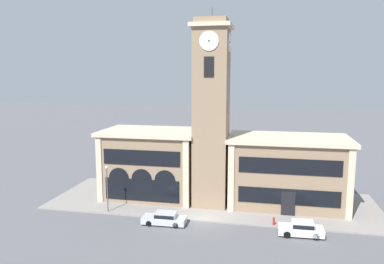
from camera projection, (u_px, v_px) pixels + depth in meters
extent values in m
plane|color=#56565B|center=(203.00, 222.00, 39.72)|extent=(300.00, 300.00, 0.00)
cube|color=gray|center=(212.00, 201.00, 45.99)|extent=(39.15, 12.98, 0.15)
cube|color=#897056|center=(211.00, 120.00, 43.40)|extent=(3.89, 3.89, 20.65)
cube|color=beige|center=(212.00, 26.00, 41.82)|extent=(4.59, 4.59, 0.45)
cube|color=#897056|center=(212.00, 21.00, 41.74)|extent=(3.58, 3.58, 0.60)
cylinder|color=#4C4C51|center=(212.00, 13.00, 41.60)|extent=(0.10, 0.10, 1.20)
cylinder|color=silver|center=(209.00, 41.00, 40.15)|extent=(2.10, 0.10, 2.10)
cylinder|color=black|center=(209.00, 41.00, 40.08)|extent=(0.17, 0.04, 0.17)
cylinder|color=silver|center=(229.00, 42.00, 41.69)|extent=(0.10, 2.10, 2.10)
cylinder|color=black|center=(230.00, 42.00, 41.67)|extent=(0.04, 0.17, 0.17)
cube|color=black|center=(209.00, 67.00, 40.58)|extent=(1.09, 0.10, 2.20)
cube|color=#897056|center=(151.00, 165.00, 47.68)|extent=(11.41, 7.51, 8.17)
cube|color=beige|center=(151.00, 132.00, 47.03)|extent=(12.11, 8.21, 0.45)
cube|color=beige|center=(99.00, 170.00, 45.04)|extent=(0.70, 0.16, 8.17)
cube|color=beige|center=(186.00, 175.00, 42.92)|extent=(0.70, 0.16, 8.17)
cube|color=black|center=(141.00, 158.00, 43.73)|extent=(9.36, 0.10, 1.80)
cube|color=black|center=(142.00, 190.00, 44.32)|extent=(9.13, 0.10, 2.61)
cylinder|color=black|center=(119.00, 178.00, 44.68)|extent=(2.51, 0.06, 2.51)
cylinder|color=black|center=(142.00, 179.00, 44.11)|extent=(2.51, 0.06, 2.51)
cylinder|color=black|center=(165.00, 181.00, 43.55)|extent=(2.51, 0.06, 2.51)
cube|color=#897056|center=(287.00, 173.00, 44.35)|extent=(13.33, 7.51, 7.87)
cube|color=beige|center=(289.00, 139.00, 43.72)|extent=(14.03, 8.21, 0.45)
cube|color=beige|center=(231.00, 179.00, 41.91)|extent=(0.70, 0.16, 7.87)
cube|color=beige|center=(351.00, 185.00, 39.40)|extent=(0.70, 0.16, 7.87)
cube|color=black|center=(290.00, 167.00, 40.41)|extent=(10.93, 0.10, 1.73)
cube|color=black|center=(288.00, 204.00, 41.04)|extent=(1.50, 0.12, 2.83)
cube|color=black|center=(288.00, 197.00, 40.92)|extent=(10.93, 0.10, 1.76)
cube|color=#B2B7C1|center=(164.00, 220.00, 39.05)|extent=(4.59, 1.84, 0.64)
cube|color=#B2B7C1|center=(166.00, 215.00, 38.93)|extent=(2.22, 1.62, 0.50)
cube|color=black|center=(166.00, 215.00, 38.93)|extent=(2.13, 1.65, 0.38)
cylinder|color=black|center=(149.00, 223.00, 38.58)|extent=(0.61, 0.23, 0.61)
cylinder|color=black|center=(153.00, 218.00, 40.07)|extent=(0.61, 0.23, 0.61)
cylinder|color=black|center=(176.00, 225.00, 38.08)|extent=(0.61, 0.23, 0.61)
cylinder|color=black|center=(179.00, 220.00, 39.56)|extent=(0.61, 0.23, 0.61)
cube|color=silver|center=(301.00, 230.00, 36.30)|extent=(4.33, 1.92, 0.69)
cube|color=silver|center=(303.00, 224.00, 36.18)|extent=(2.09, 1.69, 0.55)
cube|color=black|center=(303.00, 224.00, 36.18)|extent=(2.01, 1.73, 0.41)
cylinder|color=black|center=(287.00, 235.00, 35.79)|extent=(0.69, 0.23, 0.69)
cylinder|color=black|center=(286.00, 228.00, 37.35)|extent=(0.69, 0.23, 0.69)
cylinder|color=black|center=(316.00, 237.00, 35.31)|extent=(0.69, 0.23, 0.69)
cylinder|color=black|center=(314.00, 230.00, 36.88)|extent=(0.69, 0.23, 0.69)
cylinder|color=#4C4C51|center=(107.00, 190.00, 42.03)|extent=(0.12, 0.12, 4.94)
sphere|color=silver|center=(107.00, 167.00, 41.64)|extent=(0.36, 0.36, 0.36)
cylinder|color=red|center=(274.00, 222.00, 38.50)|extent=(0.22, 0.22, 0.70)
sphere|color=red|center=(274.00, 218.00, 38.43)|extent=(0.19, 0.19, 0.19)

